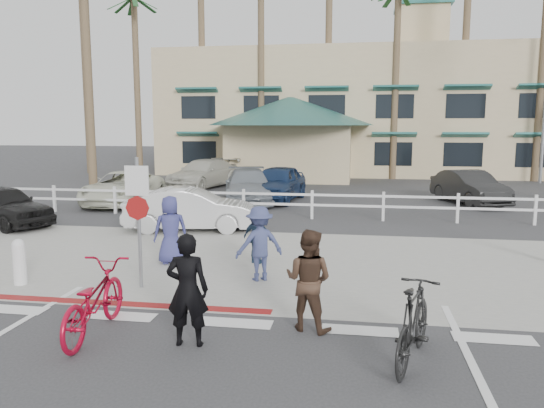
% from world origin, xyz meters
% --- Properties ---
extents(ground, '(140.00, 140.00, 0.00)m').
position_xyz_m(ground, '(0.00, 0.00, 0.00)').
color(ground, '#333335').
extents(bike_path, '(12.00, 16.00, 0.01)m').
position_xyz_m(bike_path, '(0.00, -2.00, 0.00)').
color(bike_path, '#333335').
rests_on(bike_path, ground).
extents(sidewalk_plaza, '(22.00, 7.00, 0.01)m').
position_xyz_m(sidewalk_plaza, '(0.00, 4.50, 0.01)').
color(sidewalk_plaza, gray).
rests_on(sidewalk_plaza, ground).
extents(cross_street, '(40.00, 5.00, 0.01)m').
position_xyz_m(cross_street, '(0.00, 8.50, 0.00)').
color(cross_street, '#333335').
rests_on(cross_street, ground).
extents(parking_lot, '(50.00, 16.00, 0.01)m').
position_xyz_m(parking_lot, '(0.00, 18.00, 0.00)').
color(parking_lot, '#333335').
rests_on(parking_lot, ground).
extents(curb_red, '(7.00, 0.25, 0.02)m').
position_xyz_m(curb_red, '(-3.00, 1.20, 0.01)').
color(curb_red, maroon).
rests_on(curb_red, ground).
extents(rail_fence, '(29.40, 0.16, 1.00)m').
position_xyz_m(rail_fence, '(0.50, 10.50, 0.50)').
color(rail_fence, silver).
rests_on(rail_fence, ground).
extents(building, '(28.00, 16.00, 11.30)m').
position_xyz_m(building, '(2.00, 31.00, 5.65)').
color(building, '#CDB88C').
rests_on(building, ground).
extents(sign_post, '(0.50, 0.10, 2.90)m').
position_xyz_m(sign_post, '(-2.30, 2.20, 1.45)').
color(sign_post, gray).
rests_on(sign_post, ground).
extents(bollard_0, '(0.26, 0.26, 0.95)m').
position_xyz_m(bollard_0, '(-4.80, 2.00, 0.47)').
color(bollard_0, silver).
rests_on(bollard_0, ground).
extents(palm_0, '(4.00, 4.00, 15.00)m').
position_xyz_m(palm_0, '(-16.00, 26.00, 7.50)').
color(palm_0, '#183F1F').
rests_on(palm_0, ground).
extents(palm_1, '(4.00, 4.00, 13.00)m').
position_xyz_m(palm_1, '(-12.00, 25.00, 6.50)').
color(palm_1, '#183F1F').
rests_on(palm_1, ground).
extents(palm_2, '(4.00, 4.00, 16.00)m').
position_xyz_m(palm_2, '(-8.00, 26.00, 8.00)').
color(palm_2, '#183F1F').
rests_on(palm_2, ground).
extents(palm_3, '(4.00, 4.00, 14.00)m').
position_xyz_m(palm_3, '(-4.00, 25.00, 7.00)').
color(palm_3, '#183F1F').
rests_on(palm_3, ground).
extents(palm_4, '(4.00, 4.00, 15.00)m').
position_xyz_m(palm_4, '(0.00, 26.00, 7.50)').
color(palm_4, '#183F1F').
rests_on(palm_4, ground).
extents(palm_5, '(4.00, 4.00, 13.00)m').
position_xyz_m(palm_5, '(4.00, 25.00, 6.50)').
color(palm_5, '#183F1F').
rests_on(palm_5, ground).
extents(palm_6, '(4.00, 4.00, 17.00)m').
position_xyz_m(palm_6, '(8.00, 26.00, 8.50)').
color(palm_6, '#183F1F').
rests_on(palm_6, ground).
extents(palm_7, '(4.00, 4.00, 14.00)m').
position_xyz_m(palm_7, '(12.00, 25.00, 7.00)').
color(palm_7, '#183F1F').
rests_on(palm_7, ground).
extents(palm_10, '(4.00, 4.00, 12.00)m').
position_xyz_m(palm_10, '(-10.00, 15.00, 6.00)').
color(palm_10, '#183F1F').
rests_on(palm_10, ground).
extents(bike_red, '(0.86, 2.14, 1.11)m').
position_xyz_m(bike_red, '(-2.05, -0.19, 0.55)').
color(bike_red, '#A00822').
rests_on(bike_red, ground).
extents(rider_red, '(0.65, 0.46, 1.69)m').
position_xyz_m(rider_red, '(-0.49, -0.33, 0.84)').
color(rider_red, black).
rests_on(rider_red, ground).
extents(bike_black, '(1.08, 1.96, 1.13)m').
position_xyz_m(bike_black, '(2.70, -0.42, 0.57)').
color(bike_black, black).
rests_on(bike_black, ground).
extents(rider_black, '(0.94, 0.83, 1.62)m').
position_xyz_m(rider_black, '(1.19, 0.57, 0.81)').
color(rider_black, '#3F2B1F').
rests_on(rider_black, ground).
extents(pedestrian_a, '(1.16, 0.99, 1.56)m').
position_xyz_m(pedestrian_a, '(-0.06, 3.09, 0.78)').
color(pedestrian_a, navy).
rests_on(pedestrian_a, ground).
extents(pedestrian_child, '(0.78, 0.53, 1.23)m').
position_xyz_m(pedestrian_child, '(-0.36, 4.40, 0.61)').
color(pedestrian_child, '#1D314A').
rests_on(pedestrian_child, ground).
extents(pedestrian_b, '(0.93, 0.80, 1.60)m').
position_xyz_m(pedestrian_b, '(-2.36, 4.10, 0.80)').
color(pedestrian_b, navy).
rests_on(pedestrian_b, ground).
extents(car_white_sedan, '(4.18, 2.05, 1.32)m').
position_xyz_m(car_white_sedan, '(-3.09, 7.92, 0.66)').
color(car_white_sedan, silver).
rests_on(car_white_sedan, ground).
extents(car_red_compact, '(4.19, 2.95, 1.32)m').
position_xyz_m(car_red_compact, '(-9.30, 7.70, 0.66)').
color(car_red_compact, black).
rests_on(car_red_compact, ground).
extents(lot_car_0, '(2.36, 4.84, 1.33)m').
position_xyz_m(lot_car_0, '(-7.56, 12.81, 0.66)').
color(lot_car_0, silver).
rests_on(lot_car_0, ground).
extents(lot_car_1, '(3.03, 5.05, 1.37)m').
position_xyz_m(lot_car_1, '(-2.59, 14.19, 0.69)').
color(lot_car_1, gray).
rests_on(lot_car_1, ground).
extents(lot_car_2, '(2.33, 4.63, 1.51)m').
position_xyz_m(lot_car_2, '(-1.45, 14.72, 0.76)').
color(lot_car_2, '#14274A').
rests_on(lot_car_2, ground).
extents(lot_car_3, '(2.74, 4.39, 1.37)m').
position_xyz_m(lot_car_3, '(6.47, 15.10, 0.68)').
color(lot_car_3, black).
rests_on(lot_car_3, ground).
extents(lot_car_4, '(3.35, 5.33, 1.44)m').
position_xyz_m(lot_car_4, '(-5.99, 19.03, 0.72)').
color(lot_car_4, beige).
rests_on(lot_car_4, ground).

